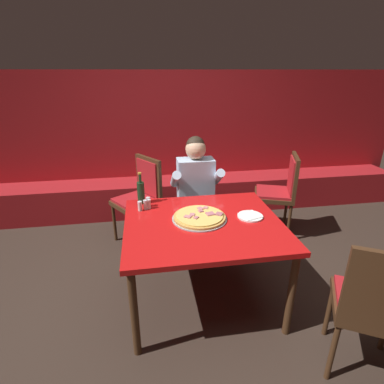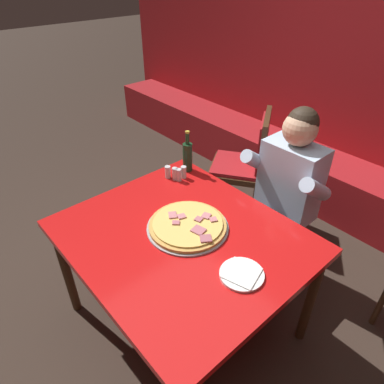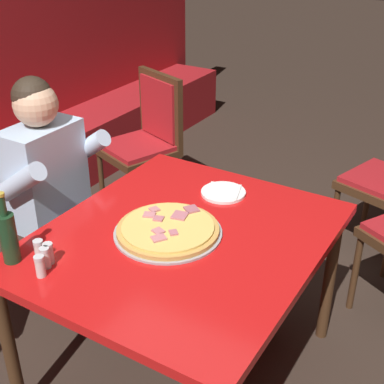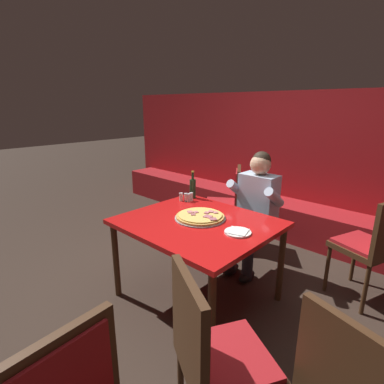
{
  "view_description": "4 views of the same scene",
  "coord_description": "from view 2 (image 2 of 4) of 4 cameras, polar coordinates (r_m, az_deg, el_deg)",
  "views": [
    {
      "loc": [
        -0.43,
        -2.09,
        1.89
      ],
      "look_at": [
        -0.04,
        0.34,
        0.89
      ],
      "focal_mm": 28.0,
      "sensor_mm": 36.0,
      "label": 1
    },
    {
      "loc": [
        1.06,
        -0.87,
        1.99
      ],
      "look_at": [
        -0.08,
        0.14,
        0.93
      ],
      "focal_mm": 32.0,
      "sensor_mm": 36.0,
      "label": 2
    },
    {
      "loc": [
        -1.56,
        -0.99,
        1.95
      ],
      "look_at": [
        0.17,
        0.06,
        0.87
      ],
      "focal_mm": 50.0,
      "sensor_mm": 36.0,
      "label": 3
    },
    {
      "loc": [
        1.61,
        -1.78,
        1.73
      ],
      "look_at": [
        -0.11,
        0.05,
        0.99
      ],
      "focal_mm": 28.0,
      "sensor_mm": 36.0,
      "label": 4
    }
  ],
  "objects": [
    {
      "name": "shaker_oregano",
      "position": [
        2.25,
        -2.23,
        2.78
      ],
      "size": [
        0.04,
        0.04,
        0.09
      ],
      "color": "silver",
      "rests_on": "main_dining_table"
    },
    {
      "name": "shaker_parmesan",
      "position": [
        2.26,
        -2.87,
        2.97
      ],
      "size": [
        0.04,
        0.04,
        0.09
      ],
      "color": "silver",
      "rests_on": "main_dining_table"
    },
    {
      "name": "booth_wall_panel",
      "position": [
        3.39,
        28.6,
        12.79
      ],
      "size": [
        6.8,
        0.16,
        1.9
      ],
      "primitive_type": "cube",
      "color": "#A3191E",
      "rests_on": "ground_plane"
    },
    {
      "name": "plate_white_paper",
      "position": [
        1.65,
        8.29,
        -13.37
      ],
      "size": [
        0.21,
        0.21,
        0.02
      ],
      "color": "white",
      "rests_on": "main_dining_table"
    },
    {
      "name": "pizza",
      "position": [
        1.87,
        -0.7,
        -5.58
      ],
      "size": [
        0.45,
        0.45,
        0.05
      ],
      "color": "#9E9EA3",
      "rests_on": "main_dining_table"
    },
    {
      "name": "ground_plane",
      "position": [
        2.42,
        -1.33,
        -20.64
      ],
      "size": [
        24.0,
        24.0,
        0.0
      ],
      "primitive_type": "plane",
      "color": "#33261E"
    },
    {
      "name": "diner_seated_blue_shirt",
      "position": [
        2.3,
        14.54,
        -0.47
      ],
      "size": [
        0.53,
        0.53,
        1.27
      ],
      "color": "black",
      "rests_on": "ground_plane"
    },
    {
      "name": "shaker_red_pepper_flakes",
      "position": [
        2.28,
        -4.06,
        3.25
      ],
      "size": [
        0.04,
        0.04,
        0.09
      ],
      "color": "silver",
      "rests_on": "main_dining_table"
    },
    {
      "name": "shaker_black_pepper",
      "position": [
        2.28,
        -1.4,
        3.23
      ],
      "size": [
        0.04,
        0.04,
        0.09
      ],
      "color": "silver",
      "rests_on": "main_dining_table"
    },
    {
      "name": "dining_chair_side_aisle",
      "position": [
        2.9,
        9.14,
        5.22
      ],
      "size": [
        0.61,
        0.61,
        0.99
      ],
      "color": "#422816",
      "rests_on": "ground_plane"
    },
    {
      "name": "booth_bench",
      "position": [
        3.42,
        23.16,
        0.64
      ],
      "size": [
        6.46,
        0.48,
        0.46
      ],
      "primitive_type": "cube",
      "color": "#A3191E",
      "rests_on": "ground_plane"
    },
    {
      "name": "main_dining_table",
      "position": [
        1.89,
        -1.6,
        -8.76
      ],
      "size": [
        1.25,
        1.08,
        0.76
      ],
      "color": "#422816",
      "rests_on": "ground_plane"
    },
    {
      "name": "beer_bottle",
      "position": [
        2.33,
        -0.75,
        6.03
      ],
      "size": [
        0.07,
        0.07,
        0.29
      ],
      "color": "#19381E",
      "rests_on": "main_dining_table"
    }
  ]
}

